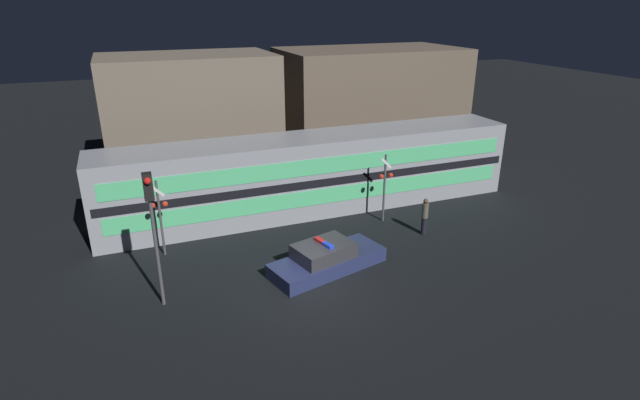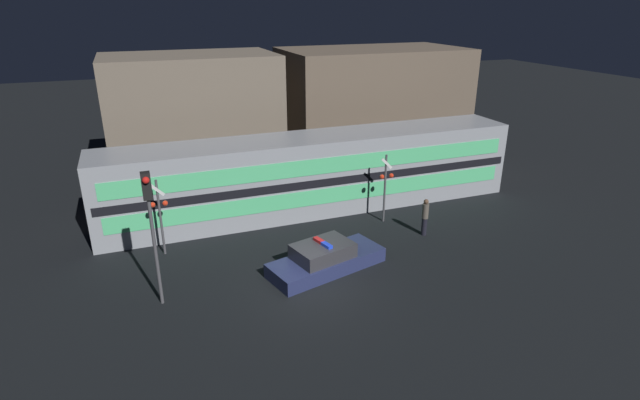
# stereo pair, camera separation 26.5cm
# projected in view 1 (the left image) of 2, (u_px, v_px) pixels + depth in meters

# --- Properties ---
(ground_plane) EXTENTS (120.00, 120.00, 0.00)m
(ground_plane) POSITION_uv_depth(u_px,v_px,m) (314.00, 289.00, 18.28)
(ground_plane) COLOR black
(train) EXTENTS (20.70, 2.92, 3.78)m
(train) POSITION_uv_depth(u_px,v_px,m) (314.00, 173.00, 24.67)
(train) COLOR #999EA5
(train) RESTS_ON ground_plane
(police_car) EXTENTS (4.96, 2.85, 1.26)m
(police_car) POSITION_uv_depth(u_px,v_px,m) (326.00, 259.00, 19.46)
(police_car) COLOR navy
(police_car) RESTS_ON ground_plane
(pedestrian) EXTENTS (0.29, 0.29, 1.72)m
(pedestrian) POSITION_uv_depth(u_px,v_px,m) (425.00, 216.00, 22.27)
(pedestrian) COLOR black
(pedestrian) RESTS_ON ground_plane
(crossing_signal_near) EXTENTS (0.70, 0.28, 3.31)m
(crossing_signal_near) POSITION_uv_depth(u_px,v_px,m) (385.00, 183.00, 23.20)
(crossing_signal_near) COLOR #4C4C51
(crossing_signal_near) RESTS_ON ground_plane
(crossing_signal_far) EXTENTS (0.70, 0.28, 3.27)m
(crossing_signal_far) POSITION_uv_depth(u_px,v_px,m) (160.00, 212.00, 20.01)
(crossing_signal_far) COLOR #4C4C51
(crossing_signal_far) RESTS_ON ground_plane
(traffic_light_corner) EXTENTS (0.30, 0.46, 4.81)m
(traffic_light_corner) POSITION_uv_depth(u_px,v_px,m) (152.00, 213.00, 16.08)
(traffic_light_corner) COLOR #4C4C51
(traffic_light_corner) RESTS_ON ground_plane
(building_left) EXTENTS (9.57, 5.85, 7.07)m
(building_left) POSITION_uv_depth(u_px,v_px,m) (192.00, 117.00, 29.01)
(building_left) COLOR #726656
(building_left) RESTS_ON ground_plane
(building_center) EXTENTS (11.66, 6.58, 7.00)m
(building_center) POSITION_uv_depth(u_px,v_px,m) (369.00, 103.00, 33.36)
(building_center) COLOR brown
(building_center) RESTS_ON ground_plane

